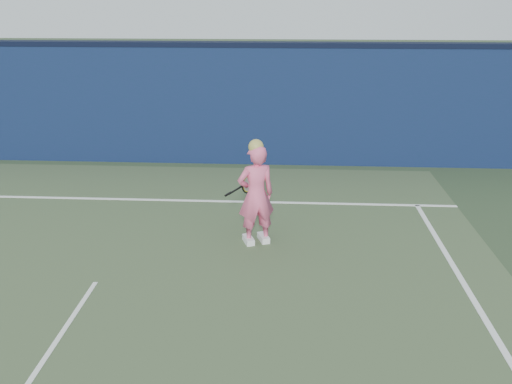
{
  "coord_description": "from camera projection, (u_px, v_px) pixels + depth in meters",
  "views": [
    {
      "loc": [
        2.45,
        -5.09,
        3.58
      ],
      "look_at": [
        2.02,
        2.36,
        0.81
      ],
      "focal_mm": 38.0,
      "sensor_mm": 36.0,
      "label": 1
    }
  ],
  "objects": [
    {
      "name": "backstop_wall",
      "position": [
        174.0,
        106.0,
        11.79
      ],
      "size": [
        24.0,
        0.4,
        2.5
      ],
      "primitive_type": "cube",
      "color": "#0E1E3D",
      "rests_on": "ground"
    },
    {
      "name": "racket",
      "position": [
        246.0,
        185.0,
        8.41
      ],
      "size": [
        0.46,
        0.39,
        0.3
      ],
      "rotation": [
        0.0,
        0.0,
        0.59
      ],
      "color": "black",
      "rests_on": "ground"
    },
    {
      "name": "player",
      "position": [
        256.0,
        194.0,
        7.97
      ],
      "size": [
        0.65,
        0.54,
        1.61
      ],
      "rotation": [
        0.0,
        0.0,
        3.5
      ],
      "color": "#F45F8C",
      "rests_on": "ground"
    },
    {
      "name": "court_lines",
      "position": [
        54.0,
        344.0,
        5.83
      ],
      "size": [
        11.0,
        12.04,
        0.01
      ],
      "color": "white",
      "rests_on": "court_surface"
    },
    {
      "name": "wall_cap",
      "position": [
        171.0,
        44.0,
        11.34
      ],
      "size": [
        24.0,
        0.42,
        0.1
      ],
      "primitive_type": "cube",
      "color": "black",
      "rests_on": "backstop_wall"
    },
    {
      "name": "ground",
      "position": [
        66.0,
        328.0,
        6.14
      ],
      "size": [
        80.0,
        80.0,
        0.0
      ],
      "primitive_type": "plane",
      "color": "#2D3E26",
      "rests_on": "ground"
    }
  ]
}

